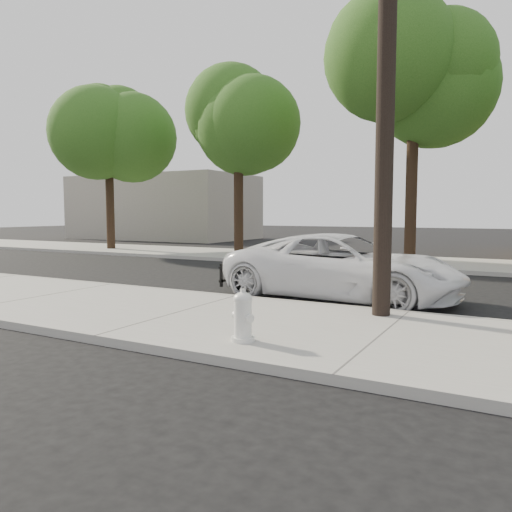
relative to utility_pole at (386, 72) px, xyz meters
The scene contains 11 objects.
ground 6.51m from the utility_pole, 143.13° to the left, with size 120.00×120.00×0.00m, color black.
near_sidewalk 6.07m from the utility_pole, 156.04° to the right, with size 90.00×4.40×0.15m, color gray.
far_sidewalk 12.64m from the utility_pole, 107.82° to the left, with size 90.00×5.00×0.15m, color gray.
curb_near 5.89m from the utility_pole, behind, with size 90.00×0.12×0.16m, color #9E9B93.
building_far 32.82m from the utility_pole, 136.11° to the left, with size 14.00×8.00×5.00m, color gray.
utility_pole is the anchor object (origin of this frame).
tree_a 20.43m from the utility_pole, 148.77° to the left, with size 4.65×4.50×9.00m.
tree_b 14.37m from the utility_pole, 131.18° to the left, with size 4.34×4.20×8.45m.
tree_c 10.66m from the utility_pole, 97.63° to the left, with size 4.96×4.80×9.55m.
police_cruiser 4.68m from the utility_pole, 125.25° to the left, with size 2.65×5.74×1.59m, color white.
fire_hydrant 5.30m from the utility_pole, 114.50° to the right, with size 0.41×0.37×0.76m.
Camera 1 is at (6.00, -12.14, 2.11)m, focal length 35.00 mm.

